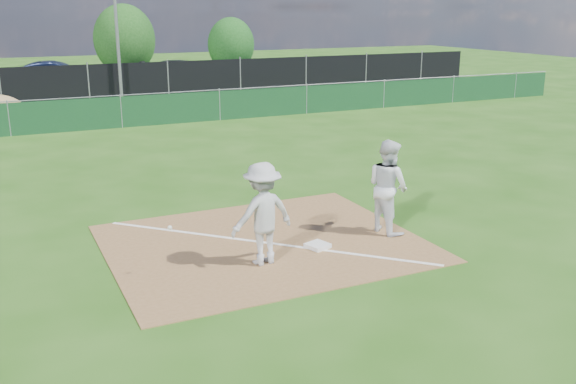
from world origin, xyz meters
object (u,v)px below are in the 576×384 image
object	(u,v)px
light_pole	(116,18)
tree_right	(231,45)
runner	(388,186)
first_base	(318,246)
play_at_first	(262,214)
car_mid	(57,77)
car_right	(184,72)
tree_mid	(124,40)

from	to	relation	value
light_pole	tree_right	xyz separation A→B (m)	(9.69, 10.29, -2.02)
light_pole	runner	bearing A→B (deg)	-87.17
runner	tree_right	bearing A→B (deg)	-22.51
first_base	play_at_first	distance (m)	1.56
tree_right	car_mid	bearing A→B (deg)	-154.47
car_mid	tree_right	bearing A→B (deg)	-53.80
car_mid	car_right	world-z (taller)	car_mid
play_at_first	car_right	distance (m)	28.69
car_mid	car_right	bearing A→B (deg)	-73.04
light_pole	tree_mid	size ratio (longest dim) A/B	1.69
car_right	play_at_first	bearing A→B (deg)	169.65
first_base	car_mid	xyz separation A→B (m)	(-1.89, 26.84, 0.78)
tree_mid	runner	bearing A→B (deg)	-92.43
light_pole	play_at_first	distance (m)	22.92
light_pole	first_base	distance (m)	22.75
first_base	runner	distance (m)	2.00
tree_mid	first_base	bearing A→B (deg)	-95.41
tree_mid	tree_right	bearing A→B (deg)	-5.11
runner	car_mid	bearing A→B (deg)	0.15
runner	tree_right	world-z (taller)	tree_right
car_right	car_mid	bearing A→B (deg)	99.46
first_base	tree_mid	size ratio (longest dim) A/B	0.08
first_base	car_right	distance (m)	28.19
runner	car_right	distance (m)	27.63
play_at_first	tree_right	xyz separation A→B (m)	(11.61, 32.93, 1.02)
car_mid	tree_right	distance (m)	13.61
tree_mid	tree_right	distance (m)	7.24
car_right	tree_mid	bearing A→B (deg)	25.17
tree_mid	tree_right	xyz separation A→B (m)	(7.19, -0.64, -0.46)
first_base	tree_mid	world-z (taller)	tree_mid
runner	car_right	xyz separation A→B (m)	(3.70, 27.38, -0.24)
runner	tree_mid	distance (m)	33.12
first_base	runner	size ratio (longest dim) A/B	0.20
runner	car_mid	xyz separation A→B (m)	(-3.64, 26.57, -0.14)
first_base	tree_mid	bearing A→B (deg)	84.59
light_pole	car_right	distance (m)	7.83
light_pole	play_at_first	bearing A→B (deg)	-94.84
play_at_first	car_right	world-z (taller)	play_at_first
play_at_first	car_mid	world-z (taller)	play_at_first
runner	tree_right	distance (m)	33.55
light_pole	car_right	world-z (taller)	light_pole
first_base	play_at_first	xyz separation A→B (m)	(-1.25, -0.24, 0.90)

